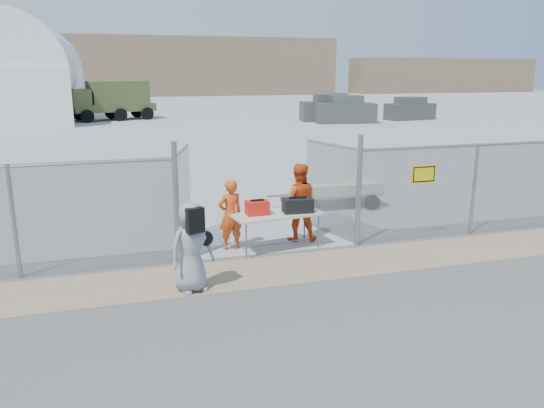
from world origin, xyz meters
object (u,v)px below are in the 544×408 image
object	(u,v)px
security_worker_left	(230,215)
utility_trailer	(333,193)
folding_table	(277,231)
security_worker_right	(298,202)
visitor	(191,247)

from	to	relation	value
security_worker_left	utility_trailer	size ratio (longest dim) A/B	0.48
folding_table	utility_trailer	xyz separation A→B (m)	(2.71, 3.24, -0.01)
folding_table	security_worker_right	bearing A→B (deg)	27.53
security_worker_right	utility_trailer	size ratio (longest dim) A/B	0.55
folding_table	utility_trailer	size ratio (longest dim) A/B	0.59
security_worker_right	visitor	distance (m)	3.56
folding_table	visitor	size ratio (longest dim) A/B	1.19
folding_table	security_worker_right	distance (m)	0.96
utility_trailer	visitor	bearing A→B (deg)	-131.53
security_worker_left	security_worker_right	distance (m)	1.65
visitor	utility_trailer	size ratio (longest dim) A/B	0.49
visitor	security_worker_left	bearing A→B (deg)	43.54
security_worker_left	utility_trailer	bearing A→B (deg)	-156.27
security_worker_right	utility_trailer	xyz separation A→B (m)	(2.04, 2.75, -0.51)
security_worker_left	utility_trailer	xyz separation A→B (m)	(3.68, 2.94, -0.39)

